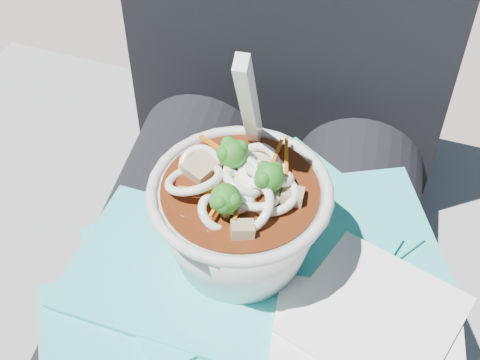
% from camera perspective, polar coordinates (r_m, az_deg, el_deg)
% --- Properties ---
extents(stone_ledge, '(1.05, 0.62, 0.45)m').
position_cam_1_polar(stone_ledge, '(0.96, 1.74, -13.78)').
color(stone_ledge, gray).
rests_on(stone_ledge, ground).
extents(lap, '(0.33, 0.48, 0.14)m').
position_cam_1_polar(lap, '(0.63, -0.38, -12.02)').
color(lap, black).
rests_on(lap, stone_ledge).
extents(person_body, '(0.34, 0.94, 0.99)m').
position_cam_1_polar(person_body, '(0.67, 1.37, -4.18)').
color(person_body, black).
rests_on(person_body, ground).
extents(plastic_bag, '(0.34, 0.34, 0.02)m').
position_cam_1_polar(plastic_bag, '(0.57, 0.62, -7.55)').
color(plastic_bag, '#2FC6BD').
rests_on(plastic_bag, lap).
extents(napkins, '(0.16, 0.20, 0.01)m').
position_cam_1_polar(napkins, '(0.52, 11.02, -14.00)').
color(napkins, white).
rests_on(napkins, plastic_bag).
extents(udon_bowl, '(0.14, 0.14, 0.20)m').
position_cam_1_polar(udon_bowl, '(0.53, 0.02, -2.84)').
color(udon_bowl, silver).
rests_on(udon_bowl, plastic_bag).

